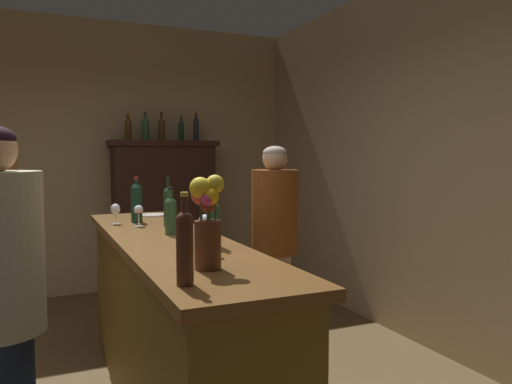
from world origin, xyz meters
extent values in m
cube|color=tan|center=(0.00, 2.97, 1.50)|extent=(5.38, 0.12, 2.99)
cube|color=tan|center=(2.69, 0.00, 1.50)|extent=(0.12, 5.95, 2.99)
cube|color=brown|center=(0.53, 0.01, 0.50)|extent=(0.53, 2.58, 1.00)
cube|color=brown|center=(0.53, 0.01, 1.02)|extent=(0.60, 2.69, 0.05)
cube|color=black|center=(1.13, 2.68, 0.84)|extent=(1.10, 0.35, 1.69)
cube|color=#321913|center=(1.13, 2.68, 1.66)|extent=(1.18, 0.41, 0.06)
cylinder|color=#294932|center=(0.67, -0.37, 1.14)|extent=(0.07, 0.07, 0.19)
sphere|color=#294932|center=(0.67, -0.37, 1.24)|extent=(0.07, 0.07, 0.07)
cylinder|color=#294932|center=(0.67, -0.37, 1.28)|extent=(0.02, 0.02, 0.08)
cylinder|color=gold|center=(0.67, -0.37, 1.33)|extent=(0.03, 0.03, 0.02)
cylinder|color=#1F3C1C|center=(0.64, 0.47, 1.16)|extent=(0.06, 0.06, 0.23)
sphere|color=#1F3C1C|center=(0.64, 0.47, 1.27)|extent=(0.06, 0.06, 0.06)
cylinder|color=#1F3C1C|center=(0.64, 0.47, 1.32)|extent=(0.02, 0.02, 0.09)
cylinder|color=black|center=(0.64, 0.47, 1.37)|extent=(0.02, 0.02, 0.02)
cylinder|color=#2D512F|center=(0.57, 0.12, 1.14)|extent=(0.07, 0.07, 0.19)
sphere|color=#2D512F|center=(0.57, 0.12, 1.23)|extent=(0.07, 0.07, 0.07)
cylinder|color=#2D512F|center=(0.57, 0.12, 1.27)|extent=(0.03, 0.03, 0.08)
cylinder|color=black|center=(0.57, 0.12, 1.32)|extent=(0.03, 0.03, 0.02)
cylinder|color=#49281A|center=(0.32, -1.05, 1.17)|extent=(0.06, 0.06, 0.24)
sphere|color=#49281A|center=(0.32, -1.05, 1.28)|extent=(0.06, 0.06, 0.06)
cylinder|color=#49281A|center=(0.32, -1.05, 1.33)|extent=(0.03, 0.03, 0.08)
cylinder|color=gold|center=(0.32, -1.05, 1.38)|extent=(0.03, 0.03, 0.02)
cylinder|color=#143323|center=(0.48, 0.77, 1.16)|extent=(0.08, 0.08, 0.23)
sphere|color=#143323|center=(0.48, 0.77, 1.28)|extent=(0.08, 0.08, 0.08)
cylinder|color=#143323|center=(0.48, 0.77, 1.32)|extent=(0.03, 0.03, 0.07)
cylinder|color=#A91E27|center=(0.48, 0.77, 1.36)|extent=(0.03, 0.03, 0.02)
cylinder|color=white|center=(0.70, -0.15, 1.05)|extent=(0.07, 0.07, 0.00)
cylinder|color=white|center=(0.70, -0.15, 1.09)|extent=(0.01, 0.01, 0.08)
ellipsoid|color=white|center=(0.70, -0.15, 1.16)|extent=(0.08, 0.08, 0.06)
cylinder|color=white|center=(0.33, 0.73, 1.05)|extent=(0.06, 0.06, 0.00)
cylinder|color=white|center=(0.33, 0.73, 1.08)|extent=(0.01, 0.01, 0.06)
ellipsoid|color=white|center=(0.33, 0.73, 1.15)|extent=(0.07, 0.07, 0.08)
cylinder|color=white|center=(0.58, -0.59, 1.05)|extent=(0.06, 0.06, 0.00)
cylinder|color=white|center=(0.58, -0.59, 1.08)|extent=(0.01, 0.01, 0.07)
ellipsoid|color=white|center=(0.58, -0.59, 1.15)|extent=(0.06, 0.06, 0.07)
cylinder|color=white|center=(0.46, 0.55, 1.05)|extent=(0.06, 0.06, 0.00)
cylinder|color=white|center=(0.46, 0.55, 1.09)|extent=(0.01, 0.01, 0.08)
ellipsoid|color=white|center=(0.46, 0.55, 1.16)|extent=(0.06, 0.06, 0.06)
ellipsoid|color=maroon|center=(0.46, 0.55, 1.14)|extent=(0.05, 0.05, 0.02)
cylinder|color=#502B19|center=(0.48, -0.84, 1.15)|extent=(0.11, 0.11, 0.20)
cylinder|color=#38602D|center=(0.51, -0.84, 1.28)|extent=(0.01, 0.01, 0.23)
sphere|color=gold|center=(0.51, -0.84, 1.40)|extent=(0.08, 0.08, 0.08)
cylinder|color=#38602D|center=(0.49, -0.81, 1.24)|extent=(0.01, 0.01, 0.14)
sphere|color=#D93F33|center=(0.49, -0.81, 1.31)|extent=(0.07, 0.07, 0.07)
cylinder|color=#38602D|center=(0.46, -0.81, 1.26)|extent=(0.01, 0.01, 0.19)
sphere|color=#D64632|center=(0.46, -0.81, 1.35)|extent=(0.09, 0.09, 0.09)
cylinder|color=#38602D|center=(0.45, -0.84, 1.28)|extent=(0.01, 0.01, 0.22)
sphere|color=yellow|center=(0.45, -0.84, 1.39)|extent=(0.09, 0.09, 0.09)
cylinder|color=#38602D|center=(0.47, -0.87, 1.25)|extent=(0.01, 0.01, 0.17)
sphere|color=#D23F81|center=(0.47, -0.87, 1.34)|extent=(0.05, 0.05, 0.05)
cylinder|color=#38602D|center=(0.48, -0.86, 1.26)|extent=(0.01, 0.01, 0.18)
sphere|color=#E9B213|center=(0.48, -0.86, 1.35)|extent=(0.07, 0.07, 0.07)
cylinder|color=white|center=(0.67, 1.09, 1.05)|extent=(0.19, 0.19, 0.01)
cylinder|color=#4C3213|center=(0.76, 2.68, 1.78)|extent=(0.07, 0.07, 0.19)
sphere|color=#4C3213|center=(0.76, 2.68, 1.87)|extent=(0.07, 0.07, 0.07)
cylinder|color=#4C3213|center=(0.76, 2.68, 1.92)|extent=(0.03, 0.03, 0.10)
cylinder|color=gold|center=(0.76, 2.68, 1.98)|extent=(0.03, 0.03, 0.02)
cylinder|color=#2F5034|center=(0.94, 2.68, 1.79)|extent=(0.08, 0.08, 0.21)
sphere|color=#2F5034|center=(0.94, 2.68, 1.89)|extent=(0.08, 0.08, 0.08)
cylinder|color=#2F5034|center=(0.94, 2.68, 1.94)|extent=(0.03, 0.03, 0.09)
cylinder|color=black|center=(0.94, 2.68, 1.99)|extent=(0.03, 0.03, 0.02)
cylinder|color=#473315|center=(1.12, 2.68, 1.79)|extent=(0.08, 0.08, 0.20)
sphere|color=#473315|center=(1.12, 2.68, 1.89)|extent=(0.08, 0.08, 0.08)
cylinder|color=#473315|center=(1.12, 2.68, 1.94)|extent=(0.03, 0.03, 0.10)
cylinder|color=black|center=(1.12, 2.68, 1.99)|extent=(0.03, 0.03, 0.02)
cylinder|color=#153624|center=(1.34, 2.68, 1.78)|extent=(0.06, 0.06, 0.19)
sphere|color=#153624|center=(1.34, 2.68, 1.88)|extent=(0.06, 0.06, 0.06)
cylinder|color=#153624|center=(1.34, 2.68, 1.92)|extent=(0.02, 0.02, 0.09)
cylinder|color=gold|center=(1.34, 2.68, 1.98)|extent=(0.02, 0.02, 0.02)
cylinder|color=#242735|center=(1.51, 2.68, 1.80)|extent=(0.06, 0.06, 0.23)
sphere|color=#242735|center=(1.51, 2.68, 1.92)|extent=(0.06, 0.06, 0.06)
cylinder|color=#242735|center=(1.51, 2.68, 1.95)|extent=(0.03, 0.03, 0.08)
cylinder|color=#B42324|center=(1.51, 2.68, 2.00)|extent=(0.03, 0.03, 0.02)
cylinder|color=#B79E99|center=(1.37, 0.36, 0.41)|extent=(0.24, 0.24, 0.82)
cylinder|color=brown|center=(1.37, 0.36, 1.12)|extent=(0.33, 0.33, 0.59)
sphere|color=#D1AD89|center=(1.37, 0.36, 1.50)|extent=(0.18, 0.18, 0.18)
ellipsoid|color=#BAAB99|center=(1.37, 0.36, 1.54)|extent=(0.17, 0.17, 0.10)
camera|label=1|loc=(-0.17, -2.78, 1.51)|focal=34.89mm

